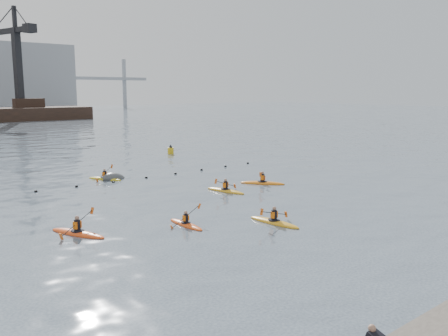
# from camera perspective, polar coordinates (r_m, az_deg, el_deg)

# --- Properties ---
(ground) EXTENTS (400.00, 400.00, 0.00)m
(ground) POSITION_cam_1_polar(r_m,az_deg,el_deg) (21.28, 12.46, -11.02)
(ground) COLOR #384251
(ground) RESTS_ON ground
(float_line) EXTENTS (33.24, 0.73, 0.24)m
(float_line) POSITION_cam_1_polar(r_m,az_deg,el_deg) (38.63, -15.32, -1.87)
(float_line) COLOR black
(float_line) RESTS_ON ground
(kayaker_0) EXTENTS (2.04, 2.91, 1.19)m
(kayaker_0) POSITION_cam_1_polar(r_m,az_deg,el_deg) (26.20, -4.61, -6.71)
(kayaker_0) COLOR #ED5116
(kayaker_0) RESTS_ON ground
(kayaker_1) EXTENTS (2.32, 3.46, 1.17)m
(kayaker_1) POSITION_cam_1_polar(r_m,az_deg,el_deg) (26.66, 6.05, -6.42)
(kayaker_1) COLOR orange
(kayaker_1) RESTS_ON ground
(kayaker_2) EXTENTS (2.28, 3.49, 1.31)m
(kayaker_2) POSITION_cam_1_polar(r_m,az_deg,el_deg) (25.66, -17.20, -7.41)
(kayaker_2) COLOR #E74915
(kayaker_2) RESTS_ON ground
(kayaker_3) EXTENTS (2.33, 3.48, 1.24)m
(kayaker_3) POSITION_cam_1_polar(r_m,az_deg,el_deg) (34.63, 0.19, -2.68)
(kayaker_3) COLOR gold
(kayaker_3) RESTS_ON ground
(kayaker_4) EXTENTS (2.73, 3.23, 1.28)m
(kayaker_4) POSITION_cam_1_polar(r_m,az_deg,el_deg) (37.56, 4.64, -1.75)
(kayaker_4) COLOR orange
(kayaker_4) RESTS_ON ground
(kayaker_5) EXTENTS (2.05, 3.12, 1.24)m
(kayaker_5) POSITION_cam_1_polar(r_m,az_deg,el_deg) (40.45, -14.15, -1.23)
(kayaker_5) COLOR gold
(kayaker_5) RESTS_ON ground
(mooring_buoy) EXTENTS (2.52, 1.68, 1.50)m
(mooring_buoy) POSITION_cam_1_polar(r_m,az_deg,el_deg) (40.57, -13.08, -1.29)
(mooring_buoy) COLOR #404245
(mooring_buoy) RESTS_ON ground
(nav_buoy) EXTENTS (0.70, 0.70, 1.27)m
(nav_buoy) POSITION_cam_1_polar(r_m,az_deg,el_deg) (55.27, -6.44, 2.08)
(nav_buoy) COLOR gold
(nav_buoy) RESTS_ON ground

